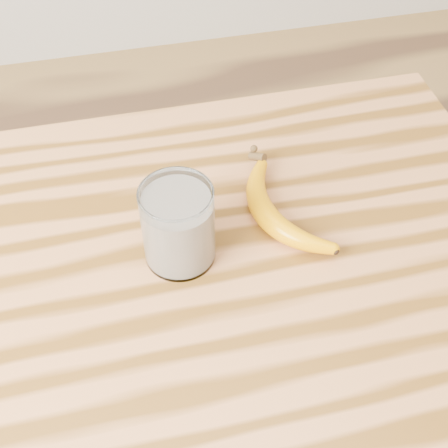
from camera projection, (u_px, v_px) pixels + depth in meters
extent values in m
cube|color=#B4723F|center=(92.00, 342.00, 0.75)|extent=(1.20, 0.80, 0.04)
cylinder|color=brown|center=(355.00, 270.00, 1.39)|extent=(0.06, 0.06, 0.86)
cylinder|color=white|center=(178.00, 225.00, 0.77)|extent=(0.09, 0.09, 0.11)
torus|color=white|center=(176.00, 193.00, 0.73)|extent=(0.09, 0.09, 0.00)
cylinder|color=white|center=(179.00, 229.00, 0.78)|extent=(0.08, 0.08, 0.09)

